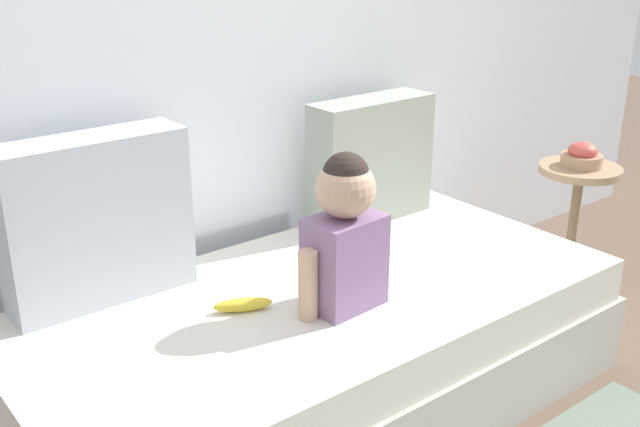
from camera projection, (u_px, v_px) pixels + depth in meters
ground_plane at (320, 405)px, 2.44m from camera, size 12.00×12.00×0.00m
back_wall at (206, 13)px, 2.45m from camera, size 5.12×0.10×2.36m
couch at (320, 350)px, 2.37m from camera, size 1.92×0.93×0.41m
throw_pillow_left at (97, 220)px, 2.17m from camera, size 0.54×0.16×0.49m
throw_pillow_right at (371, 160)px, 2.79m from camera, size 0.49×0.16×0.45m
toddler at (346, 231)px, 2.13m from camera, size 0.33×0.17×0.46m
banana at (243, 305)px, 2.17m from camera, size 0.17×0.11×0.04m
side_table at (577, 196)px, 3.12m from camera, size 0.33×0.33×0.53m
fruit_bowl at (582, 156)px, 3.06m from camera, size 0.17×0.17×0.10m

